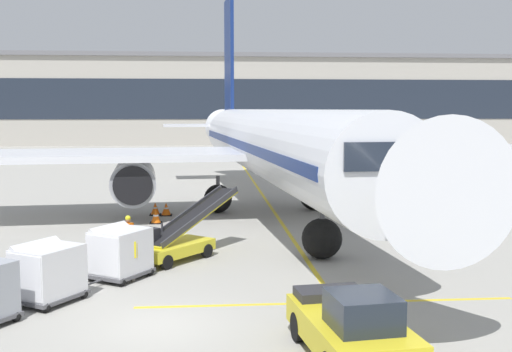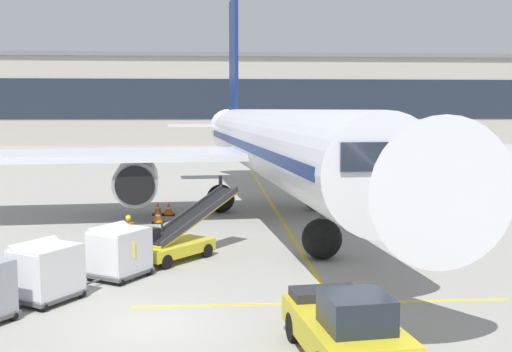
{
  "view_description": "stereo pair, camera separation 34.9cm",
  "coord_description": "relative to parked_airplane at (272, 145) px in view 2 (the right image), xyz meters",
  "views": [
    {
      "loc": [
        1.38,
        -17.27,
        6.06
      ],
      "look_at": [
        3.47,
        8.16,
        3.33
      ],
      "focal_mm": 44.2,
      "sensor_mm": 36.0,
      "label": 1
    },
    {
      "loc": [
        1.73,
        -17.3,
        6.06
      ],
      "look_at": [
        3.47,
        8.16,
        3.33
      ],
      "focal_mm": 44.2,
      "sensor_mm": 36.0,
      "label": 2
    }
  ],
  "objects": [
    {
      "name": "ground_plane",
      "position": [
        -5.11,
        -18.68,
        -3.99
      ],
      "size": [
        600.0,
        600.0,
        0.0
      ],
      "primitive_type": "plane",
      "color": "#9E9B93"
    },
    {
      "name": "parked_airplane",
      "position": [
        0.0,
        0.0,
        0.0
      ],
      "size": [
        34.97,
        44.84,
        15.28
      ],
      "color": "silver",
      "rests_on": "ground"
    },
    {
      "name": "belt_loader",
      "position": [
        -4.84,
        -10.79,
        -3.17
      ],
      "size": [
        4.45,
        4.97,
        2.67
      ],
      "color": "gold",
      "rests_on": "ground"
    },
    {
      "name": "baggage_cart_lead",
      "position": [
        -6.8,
        -13.53,
        -2.99
      ],
      "size": [
        2.42,
        2.73,
        1.91
      ],
      "color": "#515156",
      "rests_on": "ground"
    },
    {
      "name": "baggage_cart_second",
      "position": [
        -8.69,
        -16.18,
        -2.99
      ],
      "size": [
        2.42,
        2.73,
        1.91
      ],
      "color": "#515156",
      "rests_on": "ground"
    },
    {
      "name": "pushback_tug",
      "position": [
        -0.21,
        -21.44,
        -3.17
      ],
      "size": [
        2.62,
        4.62,
        1.83
      ],
      "color": "gold",
      "rests_on": "ground"
    },
    {
      "name": "ground_crew_by_loader",
      "position": [
        -6.86,
        -10.31,
        -3.0
      ],
      "size": [
        0.49,
        0.41,
        1.74
      ],
      "color": "#514C42",
      "rests_on": "ground"
    },
    {
      "name": "ground_crew_by_carts",
      "position": [
        -6.37,
        -14.03,
        -3.0
      ],
      "size": [
        0.52,
        0.39,
        1.74
      ],
      "color": "#514C42",
      "rests_on": "ground"
    },
    {
      "name": "safety_cone_engine_keepout",
      "position": [
        -6.34,
        -2.58,
        -3.64
      ],
      "size": [
        0.64,
        0.64,
        0.73
      ],
      "color": "black",
      "rests_on": "ground"
    },
    {
      "name": "safety_cone_wingtip",
      "position": [
        -6.58,
        0.1,
        -3.64
      ],
      "size": [
        0.64,
        0.64,
        0.72
      ],
      "color": "black",
      "rests_on": "ground"
    },
    {
      "name": "safety_cone_nose_mark",
      "position": [
        -5.94,
        -0.13,
        -3.63
      ],
      "size": [
        0.66,
        0.66,
        0.75
      ],
      "color": "black",
      "rests_on": "ground"
    },
    {
      "name": "apron_guidance_line_lead_in",
      "position": [
        0.35,
        -0.79,
        -3.99
      ],
      "size": [
        0.2,
        110.0,
        0.01
      ],
      "color": "yellow",
      "rests_on": "ground"
    },
    {
      "name": "apron_guidance_line_stop_bar",
      "position": [
        0.07,
        -16.98,
        -3.99
      ],
      "size": [
        12.0,
        0.2,
        0.01
      ],
      "color": "yellow",
      "rests_on": "ground"
    },
    {
      "name": "terminal_building",
      "position": [
        -6.77,
        78.13,
        3.62
      ],
      "size": [
        115.34,
        19.48,
        15.32
      ],
      "color": "#A8A399",
      "rests_on": "ground"
    }
  ]
}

